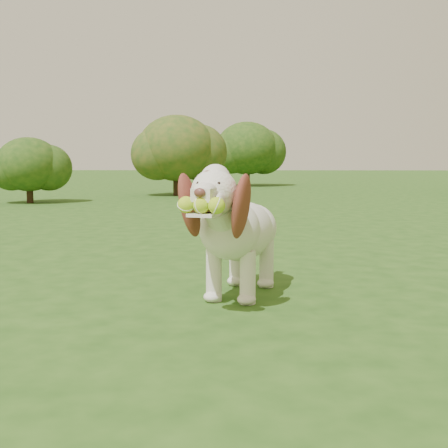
{
  "coord_description": "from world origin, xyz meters",
  "views": [
    {
      "loc": [
        0.25,
        -3.8,
        0.82
      ],
      "look_at": [
        0.13,
        -0.73,
        0.47
      ],
      "focal_mm": 45.0,
      "sensor_mm": 36.0,
      "label": 1
    }
  ],
  "objects": [
    {
      "name": "ground",
      "position": [
        0.0,
        0.0,
        0.0
      ],
      "size": [
        80.0,
        80.0,
        0.0
      ],
      "primitive_type": "plane",
      "color": "#234914",
      "rests_on": "ground"
    },
    {
      "name": "shrub_b",
      "position": [
        -1.32,
        9.07,
        1.08
      ],
      "size": [
        1.77,
        1.77,
        1.84
      ],
      "color": "#382314",
      "rests_on": "ground"
    },
    {
      "name": "shrub_i",
      "position": [
        0.29,
        13.78,
        1.17
      ],
      "size": [
        1.92,
        1.92,
        1.99
      ],
      "color": "#382314",
      "rests_on": "ground"
    },
    {
      "name": "dog",
      "position": [
        0.2,
        -0.49,
        0.43
      ],
      "size": [
        0.63,
        1.22,
        0.8
      ],
      "rotation": [
        0.0,
        0.0,
        -0.28
      ],
      "color": "silver",
      "rests_on": "ground"
    },
    {
      "name": "shrub_a",
      "position": [
        -3.85,
        6.73,
        0.73
      ],
      "size": [
        1.2,
        1.2,
        1.25
      ],
      "color": "#382314",
      "rests_on": "ground"
    }
  ]
}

